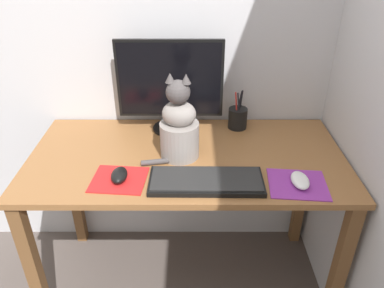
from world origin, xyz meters
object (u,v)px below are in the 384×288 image
(monitor, at_px, (170,84))
(computer_mouse_left, at_px, (119,175))
(keyboard, at_px, (206,181))
(pen_cup, at_px, (237,118))
(cat, at_px, (179,127))
(computer_mouse_right, at_px, (300,180))

(monitor, height_order, computer_mouse_left, monitor)
(keyboard, relative_size, computer_mouse_left, 4.26)
(keyboard, distance_m, pen_cup, 0.47)
(keyboard, bearing_deg, cat, 118.97)
(computer_mouse_left, relative_size, computer_mouse_right, 0.91)
(cat, bearing_deg, keyboard, -51.72)
(keyboard, xyz_separation_m, cat, (-0.10, 0.19, 0.12))
(computer_mouse_right, xyz_separation_m, pen_cup, (-0.18, 0.45, 0.03))
(computer_mouse_right, height_order, pen_cup, pen_cup)
(monitor, distance_m, computer_mouse_right, 0.68)
(keyboard, bearing_deg, monitor, 109.70)
(computer_mouse_right, relative_size, cat, 0.30)
(computer_mouse_right, bearing_deg, keyboard, 178.72)
(computer_mouse_right, xyz_separation_m, cat, (-0.44, 0.20, 0.11))
(monitor, bearing_deg, keyboard, -70.87)
(monitor, distance_m, keyboard, 0.49)
(monitor, xyz_separation_m, computer_mouse_left, (-0.17, -0.40, -0.20))
(monitor, distance_m, pen_cup, 0.35)
(pen_cup, bearing_deg, computer_mouse_right, -68.02)
(computer_mouse_right, bearing_deg, monitor, 138.41)
(computer_mouse_left, relative_size, cat, 0.28)
(monitor, bearing_deg, pen_cup, 2.90)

